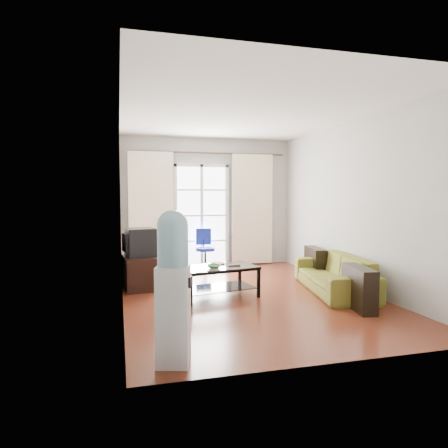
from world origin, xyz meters
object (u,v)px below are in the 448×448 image
at_px(coffee_table, 217,277).
at_px(water_cooler, 173,284).
at_px(crt_tv, 139,242).
at_px(tv_stand, 139,272).
at_px(sofa, 334,273).
at_px(task_chair, 205,257).

bearing_deg(coffee_table, water_cooler, -113.14).
xyz_separation_m(crt_tv, water_cooler, (0.14, -3.05, -0.03)).
bearing_deg(tv_stand, sofa, -24.25).
relative_size(tv_stand, water_cooler, 0.53).
xyz_separation_m(coffee_table, water_cooler, (-0.93, -2.19, 0.42)).
bearing_deg(water_cooler, sofa, 53.17).
relative_size(sofa, task_chair, 2.50).
height_order(sofa, coffee_table, sofa).
height_order(tv_stand, task_chair, task_chair).
xyz_separation_m(task_chair, water_cooler, (-1.24, -4.49, 0.47)).
xyz_separation_m(sofa, task_chair, (-1.53, 2.42, -0.04)).
distance_m(crt_tv, water_cooler, 3.05).
distance_m(coffee_table, crt_tv, 1.45).
bearing_deg(crt_tv, coffee_table, -48.77).
bearing_deg(water_cooler, task_chair, 90.95).
xyz_separation_m(tv_stand, water_cooler, (0.14, -3.03, 0.45)).
bearing_deg(sofa, tv_stand, -97.34).
distance_m(tv_stand, crt_tv, 0.49).
xyz_separation_m(coffee_table, crt_tv, (-1.08, 0.86, 0.46)).
relative_size(sofa, crt_tv, 3.70).
distance_m(tv_stand, task_chair, 2.01).
distance_m(sofa, tv_stand, 3.07).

